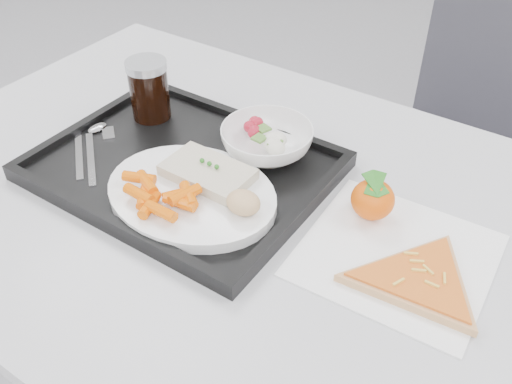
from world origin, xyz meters
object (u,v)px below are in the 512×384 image
Objects in this scene: table at (242,229)px; salad_bowl at (267,141)px; chair at (480,128)px; pizza_slice at (419,280)px; tray at (183,168)px; cola_glass at (149,88)px; tangerine at (373,199)px; dinner_plate at (192,194)px.

salad_bowl is (-0.02, 0.10, 0.11)m from table.
pizza_slice is at bearing -82.37° from chair.
salad_bowl is 0.34m from pizza_slice.
chair is at bearing 72.09° from salad_bowl.
cola_glass is at bearing 149.12° from tray.
chair is 0.86m from cola_glass.
chair is at bearing 75.92° from table.
salad_bowl reaches higher than tray.
chair reaches higher than cola_glass.
cola_glass reaches higher than tangerine.
pizza_slice is at bearing -2.46° from tray.
pizza_slice is (0.11, -0.09, -0.02)m from tangerine.
chair is at bearing 97.63° from pizza_slice.
tangerine is (0.44, -0.02, -0.04)m from cola_glass.
salad_bowl is 1.41× the size of cola_glass.
tangerine reaches higher than pizza_slice.
dinner_plate is 2.50× the size of cola_glass.
tray reaches higher than pizza_slice.
salad_bowl is 0.50× the size of pizza_slice.
chair is 0.89m from dinner_plate.
tray is 1.49× the size of pizza_slice.
tray reaches higher than table.
dinner_plate is at bearing -173.16° from pizza_slice.
cola_glass is at bearing -123.59° from chair.
cola_glass is 0.57m from pizza_slice.
pizza_slice is (0.32, -0.12, -0.03)m from salad_bowl.
cola_glass is 0.45m from tangerine.
cola_glass is 0.36× the size of pizza_slice.
salad_bowl is at bearing 170.06° from tangerine.
table is 11.11× the size of cola_glass.
pizza_slice is at bearing -38.48° from tangerine.
salad_bowl is 0.24m from cola_glass.
dinner_plate is at bearing -106.28° from chair.
dinner_plate is at bearing -151.34° from tangerine.
table is 0.12m from dinner_plate.
table is 0.31m from pizza_slice.
chair reaches higher than dinner_plate.
table is 0.80m from chair.
dinner_plate is 1.78× the size of salad_bowl.
dinner_plate is at bearing -129.12° from table.
table is at bearing -18.06° from cola_glass.
table is 4.44× the size of dinner_plate.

